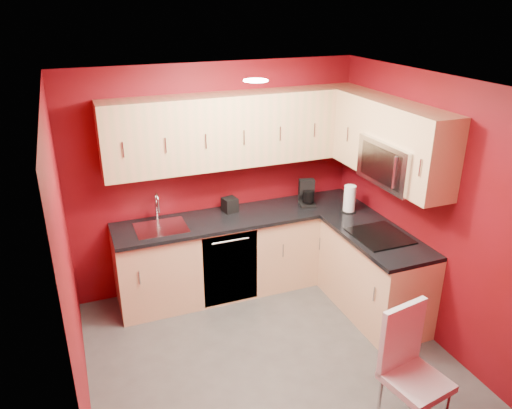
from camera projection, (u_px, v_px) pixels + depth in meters
floor at (267, 354)px, 4.69m from camera, size 3.20×3.20×0.00m
ceiling at (270, 84)px, 3.72m from camera, size 3.20×3.20×0.00m
wall_back at (216, 178)px, 5.49m from camera, size 3.20×0.00×3.20m
wall_front at (367, 340)px, 2.92m from camera, size 3.20×0.00×3.20m
wall_left at (68, 270)px, 3.67m from camera, size 0.00×3.00×3.00m
wall_right at (424, 207)px, 4.74m from camera, size 0.00×3.00×3.00m
base_cabinets_back at (243, 253)px, 5.62m from camera, size 2.80×0.60×0.87m
base_cabinets_right at (374, 275)px, 5.17m from camera, size 0.60×1.30×0.87m
countertop_back at (243, 216)px, 5.43m from camera, size 2.80×0.63×0.04m
countertop_right at (378, 237)px, 4.98m from camera, size 0.63×1.27×0.04m
upper_cabinets_back at (238, 129)px, 5.19m from camera, size 2.80×0.35×0.75m
upper_cabinets_right at (388, 133)px, 4.82m from camera, size 0.35×1.55×0.75m
microwave at (398, 163)px, 4.69m from camera, size 0.42×0.76×0.42m
cooktop at (380, 236)px, 4.94m from camera, size 0.50×0.55×0.01m
sink at (160, 224)px, 5.12m from camera, size 0.52×0.42×0.35m
dishwasher_front at (230, 269)px, 5.29m from camera, size 0.60×0.02×0.82m
downlight at (256, 80)px, 3.98m from camera, size 0.20×0.20×0.01m
coffee_maker at (307, 193)px, 5.62m from camera, size 0.23×0.27×0.29m
napkin_holder at (230, 205)px, 5.48m from camera, size 0.17×0.17×0.16m
paper_towel at (350, 199)px, 5.45m from camera, size 0.20×0.20×0.30m
dining_chair at (417, 375)px, 3.70m from camera, size 0.48×0.50×1.02m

